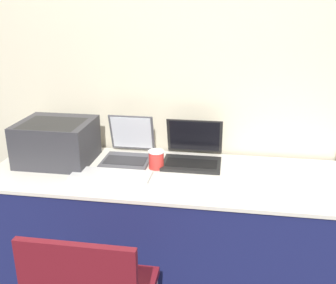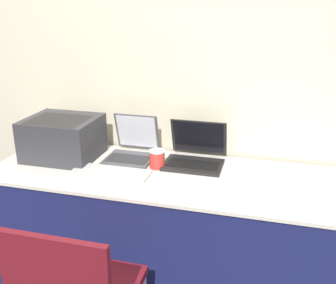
{
  "view_description": "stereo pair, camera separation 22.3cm",
  "coord_description": "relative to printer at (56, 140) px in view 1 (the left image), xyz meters",
  "views": [
    {
      "loc": [
        0.21,
        -1.7,
        1.68
      ],
      "look_at": [
        -0.12,
        0.38,
        0.93
      ],
      "focal_mm": 42.0,
      "sensor_mm": 36.0,
      "label": 1
    },
    {
      "loc": [
        0.43,
        -1.65,
        1.68
      ],
      "look_at": [
        -0.12,
        0.38,
        0.93
      ],
      "focal_mm": 42.0,
      "sensor_mm": 36.0,
      "label": 2
    }
  ],
  "objects": [
    {
      "name": "external_keyboard",
      "position": [
        0.39,
        -0.17,
        -0.13
      ],
      "size": [
        0.45,
        0.16,
        0.02
      ],
      "color": "silver",
      "rests_on": "table"
    },
    {
      "name": "table",
      "position": [
        0.81,
        -0.08,
        -0.51
      ],
      "size": [
        2.31,
        0.7,
        0.75
      ],
      "color": "#191E51",
      "rests_on": "ground_plane"
    },
    {
      "name": "laptop_left",
      "position": [
        0.42,
        0.1,
        -0.08
      ],
      "size": [
        0.29,
        0.33,
        0.26
      ],
      "color": "#4C4C51",
      "rests_on": "table"
    },
    {
      "name": "wall_back",
      "position": [
        0.81,
        0.33,
        0.42
      ],
      "size": [
        8.0,
        0.05,
        2.6
      ],
      "color": "beige",
      "rests_on": "ground_plane"
    },
    {
      "name": "coffee_cup",
      "position": [
        0.62,
        -0.01,
        -0.08
      ],
      "size": [
        0.09,
        0.09,
        0.11
      ],
      "color": "red",
      "rests_on": "table"
    },
    {
      "name": "printer",
      "position": [
        0.0,
        0.0,
        0.0
      ],
      "size": [
        0.43,
        0.38,
        0.25
      ],
      "color": "#333338",
      "rests_on": "table"
    },
    {
      "name": "laptop_right",
      "position": [
        0.82,
        0.12,
        -0.08
      ],
      "size": [
        0.35,
        0.33,
        0.25
      ],
      "color": "black",
      "rests_on": "table"
    }
  ]
}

